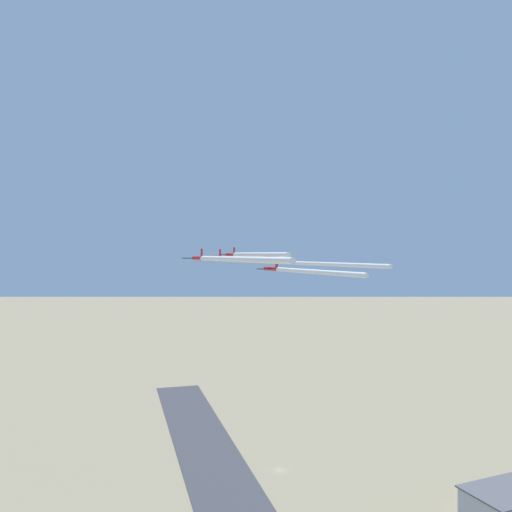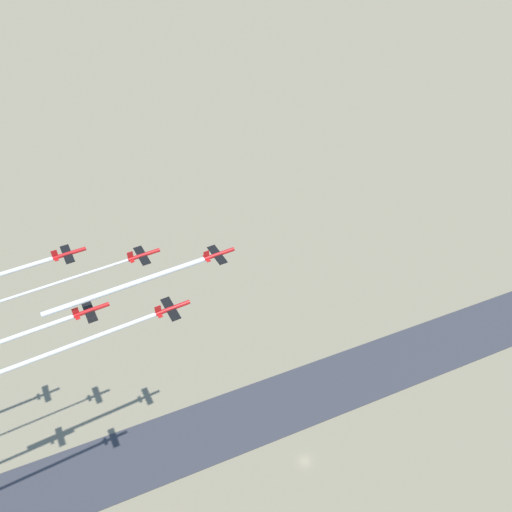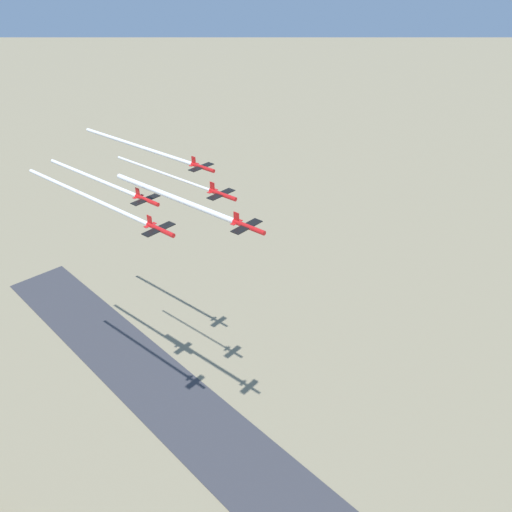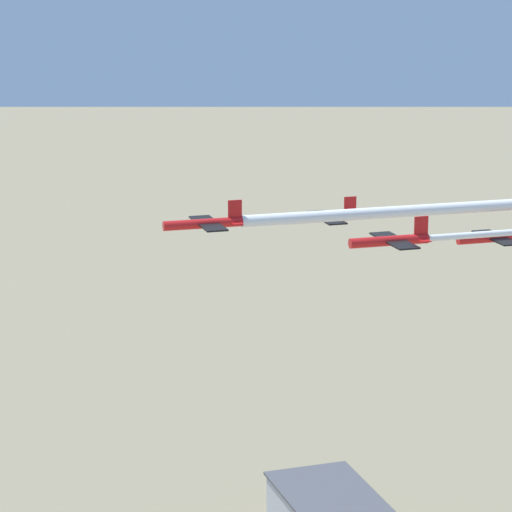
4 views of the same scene
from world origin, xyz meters
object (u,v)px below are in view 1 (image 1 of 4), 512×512
jet_0 (231,254)px  jet_1 (217,257)px  jet_3 (198,258)px  jet_4 (272,269)px  jet_2 (280,262)px

jet_0 → jet_1: size_ratio=1.00×
jet_3 → jet_4: bearing=-0.0°
jet_0 → jet_1: jet_0 is taller
jet_0 → jet_2: size_ratio=1.00×
jet_0 → jet_4: 35.87m
jet_2 → jet_4: bearing=-120.5°
jet_1 → jet_4: jet_1 is taller
jet_0 → jet_2: jet_0 is taller
jet_0 → jet_3: (-21.77, -35.18, -0.90)m
jet_1 → jet_4: size_ratio=1.00×
jet_4 → jet_1: bearing=120.5°
jet_0 → jet_4: jet_0 is taller
jet_3 → jet_2: bearing=29.5°
jet_2 → jet_1: bearing=180.0°
jet_0 → jet_2: (10.08, -18.06, -2.48)m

